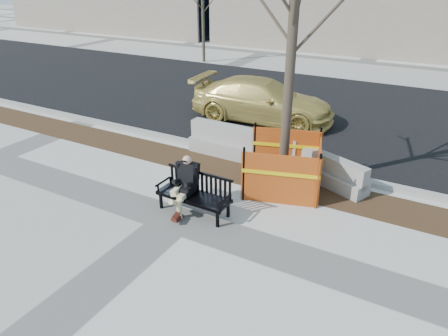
# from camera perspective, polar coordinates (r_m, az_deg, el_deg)

# --- Properties ---
(ground) EXTENTS (120.00, 120.00, 0.00)m
(ground) POSITION_cam_1_polar(r_m,az_deg,el_deg) (8.66, -6.75, -7.11)
(ground) COLOR beige
(ground) RESTS_ON ground
(mulch_strip) EXTENTS (40.00, 1.20, 0.02)m
(mulch_strip) POSITION_cam_1_polar(r_m,az_deg,el_deg) (10.58, 1.37, -0.42)
(mulch_strip) COLOR #47301C
(mulch_strip) RESTS_ON ground
(asphalt_street) EXTENTS (60.00, 10.40, 0.01)m
(asphalt_street) POSITION_cam_1_polar(r_m,az_deg,el_deg) (15.96, 11.94, 8.22)
(asphalt_street) COLOR black
(asphalt_street) RESTS_ON ground
(curb) EXTENTS (60.00, 0.25, 0.12)m
(curb) POSITION_cam_1_polar(r_m,az_deg,el_deg) (11.32, 3.62, 1.69)
(curb) COLOR #9E9B93
(curb) RESTS_ON ground
(bench) EXTENTS (1.67, 0.63, 0.88)m
(bench) POSITION_cam_1_polar(r_m,az_deg,el_deg) (8.85, -4.18, -6.18)
(bench) COLOR black
(bench) RESTS_ON ground
(seated_man) EXTENTS (0.54, 0.88, 1.22)m
(seated_man) POSITION_cam_1_polar(r_m,az_deg,el_deg) (9.00, -5.21, -5.65)
(seated_man) COLOR black
(seated_man) RESTS_ON ground
(tree_fence) EXTENTS (3.19, 3.19, 6.43)m
(tree_fence) POSITION_cam_1_polar(r_m,az_deg,el_deg) (9.93, 8.07, -2.59)
(tree_fence) COLOR #D55B1D
(tree_fence) RESTS_ON ground
(sedan) EXTENTS (5.01, 2.37, 1.41)m
(sedan) POSITION_cam_1_polar(r_m,az_deg,el_deg) (14.36, 5.27, 6.69)
(sedan) COLOR #CDB457
(sedan) RESTS_ON ground
(jersey_barrier_left) EXTENTS (3.16, 0.69, 0.90)m
(jersey_barrier_left) POSITION_cam_1_polar(r_m,az_deg,el_deg) (11.30, 2.57, 1.33)
(jersey_barrier_left) COLOR #9A9890
(jersey_barrier_left) RESTS_ON ground
(jersey_barrier_right) EXTENTS (2.61, 1.47, 0.75)m
(jersey_barrier_right) POSITION_cam_1_polar(r_m,az_deg,el_deg) (10.44, 12.98, -1.52)
(jersey_barrier_right) COLOR gray
(jersey_barrier_right) RESTS_ON ground
(far_tree_left) EXTENTS (2.19, 2.19, 5.02)m
(far_tree_left) POSITION_cam_1_polar(r_m,az_deg,el_deg) (24.16, -2.82, 14.62)
(far_tree_left) COLOR #4D4331
(far_tree_left) RESTS_ON ground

